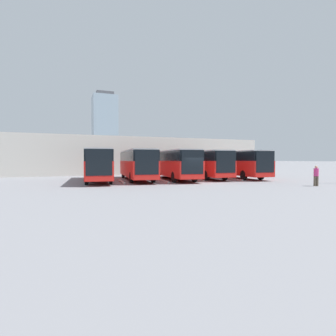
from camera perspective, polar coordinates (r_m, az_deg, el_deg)
name	(u,v)px	position (r m, az deg, el deg)	size (l,w,h in m)	color
ground_plane	(196,184)	(25.43, 6.10, -3.41)	(600.00, 600.00, 0.00)	gray
bus_0	(235,163)	(34.51, 14.44, 1.03)	(3.62, 12.38, 3.36)	red
curb_divider_0	(229,179)	(31.89, 13.20, -2.24)	(0.24, 5.62, 0.15)	#B2B2AD
bus_1	(202,163)	(33.04, 7.50, 1.04)	(3.62, 12.38, 3.36)	red
curb_divider_1	(194,179)	(30.54, 5.62, -2.38)	(0.24, 5.62, 0.15)	#B2B2AD
bus_2	(174,163)	(30.46, 1.23, 0.99)	(3.62, 12.38, 3.36)	red
curb_divider_2	(162,181)	(28.10, -1.37, -2.74)	(0.24, 5.62, 0.15)	#B2B2AD
bus_3	(137,164)	(29.82, -6.87, 0.96)	(3.62, 12.38, 3.36)	red
curb_divider_3	(121,181)	(27.68, -10.19, -2.84)	(0.24, 5.62, 0.15)	#B2B2AD
bus_4	(98,164)	(29.01, -14.99, 0.88)	(3.62, 12.38, 3.36)	red
pedestrian	(316,175)	(26.34, 29.54, -1.36)	(0.51, 0.51, 1.79)	brown
station_building	(139,156)	(45.24, -6.29, 2.67)	(41.29, 11.98, 5.89)	beige
office_tower	(105,129)	(184.36, -13.61, 8.29)	(15.90, 15.90, 47.44)	#93A8B7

